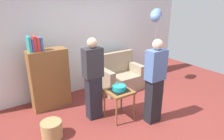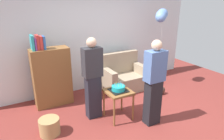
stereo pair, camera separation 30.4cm
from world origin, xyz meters
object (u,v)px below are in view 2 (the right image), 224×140
Objects in this scene: birthday_cake at (118,88)px; side_table at (118,95)px; wicker_basket at (50,126)px; handbag at (161,91)px; couch at (123,77)px; bookshelf at (52,76)px; person_holding_cake at (154,83)px; balloon_bunch at (161,16)px; person_blowing_candles at (93,78)px.

side_table is at bearing 102.06° from birthday_cake.
birthday_cake is 0.89× the size of wicker_basket.
birthday_cake is 1.14× the size of handbag.
side_table is at bearing -165.56° from handbag.
handbag is (2.79, 0.23, -0.05)m from wicker_basket.
couch reaches higher than side_table.
handbag is (2.45, -0.84, -0.58)m from bookshelf.
couch is 1.41m from side_table.
handbag is (0.65, -0.76, -0.24)m from couch.
balloon_bunch reaches higher than person_holding_cake.
couch is at bearing 164.45° from balloon_bunch.
person_blowing_candles is (0.58, -0.92, 0.15)m from bookshelf.
couch is 1.02m from handbag.
side_table is 1.38m from wicker_basket.
bookshelf is 0.98× the size of person_holding_cake.
person_holding_cake is at bearing -139.83° from handbag.
couch is 1.82m from balloon_bunch.
couch is 0.54× the size of balloon_bunch.
birthday_cake is at bearing -165.56° from handbag.
person_blowing_candles and person_holding_cake have the same top height.
wicker_basket is (-0.92, -0.15, -0.68)m from person_blowing_candles.
wicker_basket is at bearing -163.37° from person_blowing_candles.
handbag is at bearing 4.70° from wicker_basket.
wicker_basket is (-1.80, 0.61, -0.68)m from person_holding_cake.
person_holding_cake is at bearing -33.09° from person_blowing_candles.
birthday_cake is 0.20× the size of person_holding_cake.
person_holding_cake is at bearing -43.73° from birthday_cake.
side_table is 2.14× the size of handbag.
bookshelf is 5.72× the size of handbag.
person_blowing_candles is 0.79× the size of balloon_bunch.
person_blowing_candles is at bearing 143.55° from birthday_cake.
person_blowing_candles is at bearing -177.50° from handbag.
couch is at bearing 54.06° from birthday_cake.
side_table is (0.98, -1.22, -0.17)m from bookshelf.
wicker_basket is (-1.32, 0.15, -0.36)m from side_table.
couch is 2.37m from wicker_basket.
bookshelf reaches higher than side_table.
bookshelf is 1.56m from birthday_cake.
person_holding_cake is at bearing -18.59° from wicker_basket.
birthday_cake is at bearing -28.93° from person_blowing_candles.
bookshelf is (-1.81, 0.08, 0.34)m from couch.
side_table reaches higher than wicker_basket.
bookshelf is at bearing 72.25° from wicker_basket.
side_table is 0.74m from person_holding_cake.
balloon_bunch reaches higher than side_table.
balloon_bunch is at bearing 26.50° from side_table.
handbag is at bearing -18.87° from bookshelf.
couch is 1.84m from bookshelf.
couch is 1.83× the size of side_table.
bookshelf is 0.78× the size of balloon_bunch.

